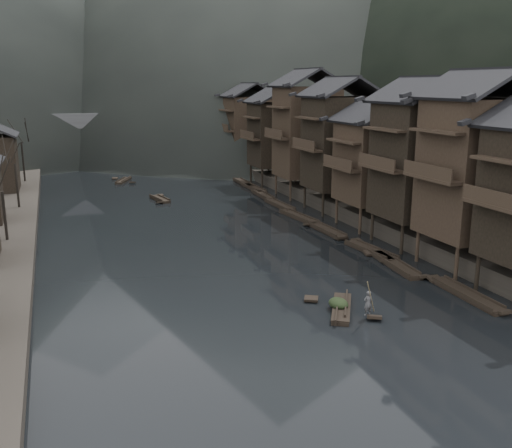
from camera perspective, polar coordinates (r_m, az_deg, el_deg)
name	(u,v)px	position (r m, az deg, el deg)	size (l,w,h in m)	color
water	(258,287)	(40.63, 0.21, -6.36)	(300.00, 300.00, 0.00)	black
right_bank	(383,171)	(90.70, 12.56, 5.20)	(40.00, 200.00, 1.80)	#2D2823
stilt_houses	(348,131)	(63.03, 9.20, 9.16)	(9.00, 67.60, 16.10)	black
bare_trees	(6,171)	(55.60, -23.72, 4.85)	(3.81, 63.00, 7.63)	black
moored_sampans	(306,217)	(61.00, 5.05, 0.70)	(2.96, 54.90, 0.47)	black
midriver_boats	(151,180)	(85.98, -10.43, 4.37)	(11.28, 32.34, 0.44)	black
stone_bridge	(125,133)	(108.99, -12.92, 8.82)	(40.00, 6.00, 9.00)	#4C4C4F
hero_sampan	(342,308)	(36.98, 8.55, -8.28)	(3.43, 5.03, 0.44)	black
cargo_heap	(339,298)	(36.88, 8.26, -7.36)	(1.17, 1.53, 0.70)	black
boatman	(368,300)	(35.75, 11.15, -7.42)	(0.58, 0.38, 1.58)	#4E4E51
bamboo_pole	(373,263)	(35.09, 11.61, -3.86)	(0.06, 0.06, 4.01)	#8C7A51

